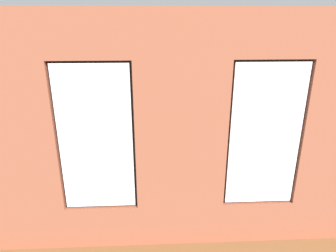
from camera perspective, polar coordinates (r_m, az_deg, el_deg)
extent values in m
cube|color=brown|center=(6.81, 0.31, -6.67)|extent=(6.58, 5.98, 0.10)
cube|color=#9E5138|center=(3.77, 2.52, -2.56)|extent=(1.15, 0.16, 3.12)
cube|color=#9E5138|center=(4.61, 16.05, -16.75)|extent=(0.96, 0.16, 0.62)
cube|color=#9E5138|center=(3.74, 19.88, 16.31)|extent=(0.96, 0.16, 0.57)
cube|color=white|center=(3.96, 17.98, -2.04)|extent=(0.90, 0.03, 1.88)
cube|color=#38281E|center=(4.02, 17.69, -1.72)|extent=(0.96, 0.04, 1.94)
cube|color=#9E5138|center=(4.45, -12.11, -17.84)|extent=(0.96, 0.16, 0.62)
cube|color=#9E5138|center=(3.54, -15.17, 16.63)|extent=(0.96, 0.16, 0.57)
cube|color=white|center=(3.78, -13.59, -2.68)|extent=(0.90, 0.03, 1.88)
cube|color=#38281E|center=(3.83, -13.43, -2.34)|extent=(0.96, 0.04, 1.94)
cube|color=tan|center=(4.32, 2.20, -14.07)|extent=(3.27, 0.24, 0.06)
cube|color=black|center=(3.74, 2.47, 2.60)|extent=(0.45, 0.03, 0.59)
cube|color=teal|center=(3.76, 2.45, 2.67)|extent=(0.39, 0.01, 0.53)
cube|color=silver|center=(6.59, -26.13, 5.26)|extent=(0.10, 4.98, 3.12)
cube|color=black|center=(5.02, -3.18, -13.90)|extent=(1.95, 0.85, 0.42)
cube|color=black|center=(4.53, -3.29, -11.99)|extent=(1.95, 0.24, 0.38)
cube|color=black|center=(4.92, 7.03, -10.54)|extent=(0.22, 0.85, 0.24)
cube|color=black|center=(4.94, -13.50, -10.84)|extent=(0.22, 0.85, 0.24)
cube|color=#232326|center=(4.92, 1.23, -10.93)|extent=(0.69, 0.65, 0.12)
cube|color=#232326|center=(4.93, -7.71, -11.06)|extent=(0.69, 0.65, 0.12)
cube|color=black|center=(6.70, 20.20, -6.01)|extent=(0.87, 2.04, 0.42)
cube|color=black|center=(6.67, 23.19, -2.76)|extent=(0.26, 2.03, 0.38)
cube|color=black|center=(7.35, 17.94, -0.79)|extent=(0.85, 0.23, 0.24)
cube|color=black|center=(5.83, 23.79, -7.08)|extent=(0.85, 0.23, 0.24)
cube|color=#232326|center=(6.91, 18.97, -2.59)|extent=(0.65, 0.74, 0.12)
cube|color=#232326|center=(6.24, 21.47, -5.37)|extent=(0.65, 0.74, 0.12)
cube|color=#A87547|center=(6.71, -1.34, -2.54)|extent=(1.34, 0.80, 0.04)
cube|color=#A87547|center=(7.16, 3.50, -3.07)|extent=(0.07, 0.07, 0.41)
cube|color=#A87547|center=(7.13, -6.33, -3.25)|extent=(0.07, 0.07, 0.41)
cube|color=#A87547|center=(6.54, 4.15, -5.42)|extent=(0.07, 0.07, 0.41)
cube|color=#A87547|center=(6.51, -6.66, -5.62)|extent=(0.07, 0.07, 0.41)
cylinder|color=silver|center=(6.58, -0.44, -2.42)|extent=(0.07, 0.07, 0.09)
cylinder|color=#B7333D|center=(6.84, 1.72, -1.46)|extent=(0.08, 0.08, 0.11)
cube|color=#B2B2B7|center=(6.59, -4.82, -2.75)|extent=(0.09, 0.18, 0.02)
cube|color=black|center=(6.70, -1.35, -2.29)|extent=(0.06, 0.17, 0.02)
cube|color=black|center=(6.54, -23.29, -6.46)|extent=(0.98, 0.42, 0.55)
cube|color=black|center=(6.42, -23.65, -4.05)|extent=(0.41, 0.20, 0.05)
cube|color=black|center=(6.40, -23.72, -3.60)|extent=(0.06, 0.04, 0.06)
cube|color=black|center=(6.29, -24.12, -0.92)|extent=(0.94, 0.04, 0.58)
cube|color=black|center=(6.31, -24.06, -0.85)|extent=(0.89, 0.01, 0.53)
cylinder|color=olive|center=(8.51, -6.82, 0.15)|extent=(0.50, 0.50, 0.28)
ellipsoid|color=silver|center=(8.40, -6.91, 2.31)|extent=(1.12, 1.12, 0.45)
ellipsoid|color=navy|center=(8.37, -7.51, 3.02)|extent=(0.44, 0.44, 0.18)
cylinder|color=brown|center=(5.21, 13.13, -13.24)|extent=(0.40, 0.40, 0.40)
cylinder|color=brown|center=(5.03, 13.44, -9.93)|extent=(0.07, 0.07, 0.29)
cone|color=#337F38|center=(4.79, 11.01, -6.54)|extent=(0.60, 0.20, 0.53)
cone|color=#337F38|center=(4.66, 14.75, -7.69)|extent=(0.19, 0.60, 0.53)
cone|color=#337F38|center=(4.89, 16.37, -6.10)|extent=(0.58, 0.24, 0.57)
cone|color=#337F38|center=(5.06, 13.05, -5.05)|extent=(0.17, 0.58, 0.55)
cylinder|color=gray|center=(8.74, -15.90, 0.11)|extent=(0.27, 0.27, 0.29)
cylinder|color=brown|center=(8.62, -16.14, 2.52)|extent=(0.05, 0.05, 0.48)
cone|color=#286B2D|center=(8.56, -17.70, 5.20)|extent=(0.47, 0.11, 0.45)
cone|color=#286B2D|center=(8.38, -17.23, 5.10)|extent=(0.30, 0.43, 0.48)
cone|color=#286B2D|center=(8.36, -16.10, 5.30)|extent=(0.30, 0.39, 0.51)
cone|color=#286B2D|center=(8.50, -14.93, 5.19)|extent=(0.51, 0.17, 0.40)
cone|color=#286B2D|center=(8.61, -15.58, 5.68)|extent=(0.34, 0.39, 0.49)
cone|color=#286B2D|center=(8.72, -16.81, 5.40)|extent=(0.33, 0.48, 0.41)
cylinder|color=#47423D|center=(5.64, 27.89, -12.57)|extent=(0.42, 0.42, 0.38)
cylinder|color=brown|center=(5.51, 28.33, -10.30)|extent=(0.06, 0.06, 0.13)
ellipsoid|color=#337F38|center=(5.37, 28.90, -7.25)|extent=(0.72, 0.72, 0.53)
cylinder|color=#47423D|center=(9.00, 15.29, 0.69)|extent=(0.29, 0.29, 0.28)
cylinder|color=brown|center=(8.94, 15.41, 1.95)|extent=(0.04, 0.04, 0.14)
ellipsoid|color=#1E5B28|center=(8.88, 15.53, 3.21)|extent=(0.45, 0.45, 0.27)
cylinder|color=brown|center=(7.75, 7.10, -2.25)|extent=(0.17, 0.17, 0.18)
cylinder|color=brown|center=(7.70, 7.15, -1.29)|extent=(0.03, 0.03, 0.10)
ellipsoid|color=#337F38|center=(7.64, 7.20, -0.08)|extent=(0.38, 0.38, 0.25)
cylinder|color=#9E5638|center=(5.14, -20.15, -14.73)|extent=(0.39, 0.39, 0.37)
cylinder|color=brown|center=(5.00, -20.51, -12.21)|extent=(0.06, 0.06, 0.16)
ellipsoid|color=#3D8E42|center=(4.80, -21.09, -8.13)|extent=(0.77, 0.77, 0.64)
cylinder|color=#9E5638|center=(7.88, 13.80, -2.25)|extent=(0.21, 0.21, 0.20)
cylinder|color=brown|center=(7.82, 13.90, -1.12)|extent=(0.03, 0.03, 0.13)
ellipsoid|color=#1E5B28|center=(7.74, 14.03, 0.43)|extent=(0.46, 0.46, 0.32)
cylinder|color=beige|center=(5.63, -20.96, -11.84)|extent=(0.35, 0.35, 0.32)
cylinder|color=brown|center=(5.54, -21.22, -10.07)|extent=(0.05, 0.05, 0.08)
ellipsoid|color=#337F38|center=(5.40, -21.61, -7.39)|extent=(0.79, 0.79, 0.50)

